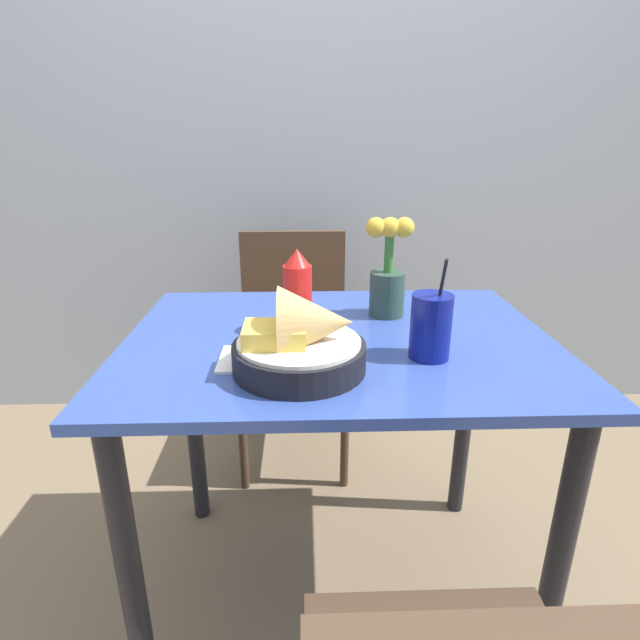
% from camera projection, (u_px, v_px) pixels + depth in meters
% --- Properties ---
extents(ground_plane, '(12.00, 12.00, 0.00)m').
position_uv_depth(ground_plane, '(335.00, 585.00, 1.42)').
color(ground_plane, '#7A664C').
extents(wall_window, '(7.00, 0.06, 2.60)m').
position_uv_depth(wall_window, '(321.00, 111.00, 2.01)').
color(wall_window, '#9EA8B7').
rests_on(wall_window, ground_plane).
extents(dining_table, '(0.98, 0.73, 0.76)m').
position_uv_depth(dining_table, '(338.00, 385.00, 1.20)').
color(dining_table, '#334C9E').
rests_on(dining_table, ground_plane).
extents(chair_far_window, '(0.40, 0.40, 0.87)m').
position_uv_depth(chair_far_window, '(293.00, 326.00, 1.91)').
color(chair_far_window, '#473323').
rests_on(chair_far_window, ground_plane).
extents(food_basket, '(0.26, 0.26, 0.17)m').
position_uv_depth(food_basket, '(304.00, 342.00, 0.97)').
color(food_basket, black).
rests_on(food_basket, dining_table).
extents(ketchup_bottle, '(0.07, 0.07, 0.20)m').
position_uv_depth(ketchup_bottle, '(298.00, 293.00, 1.15)').
color(ketchup_bottle, red).
rests_on(ketchup_bottle, dining_table).
extents(drink_cup, '(0.08, 0.08, 0.22)m').
position_uv_depth(drink_cup, '(431.00, 328.00, 1.03)').
color(drink_cup, navy).
rests_on(drink_cup, dining_table).
extents(flower_vase, '(0.12, 0.09, 0.25)m').
position_uv_depth(flower_vase, '(388.00, 274.00, 1.26)').
color(flower_vase, '#2D4738').
rests_on(flower_vase, dining_table).
extents(napkin, '(0.16, 0.13, 0.01)m').
position_uv_depth(napkin, '(259.00, 359.00, 1.03)').
color(napkin, white).
rests_on(napkin, dining_table).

